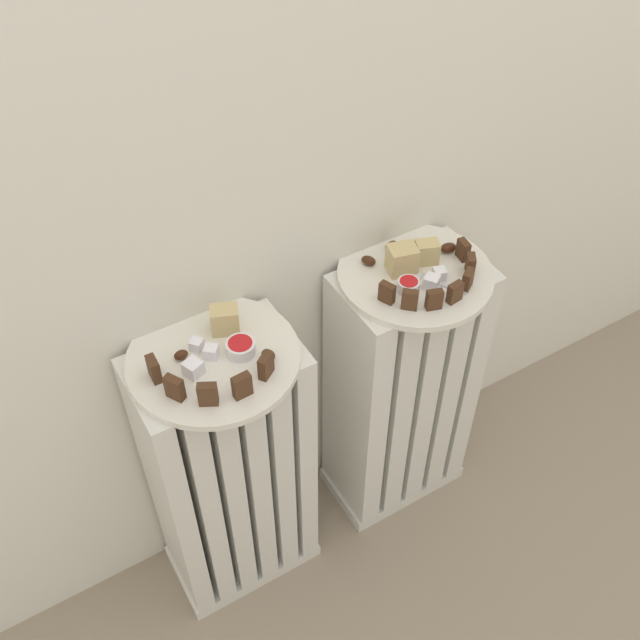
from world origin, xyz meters
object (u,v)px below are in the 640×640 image
object	(u,v)px
plate_left	(213,358)
plate_right	(415,274)
radiator_right	(401,392)
fork	(433,281)
radiator_left	(231,474)
jam_bowl_left	(241,347)
jam_bowl_right	(408,285)

from	to	relation	value
plate_left	plate_right	bearing A→B (deg)	0.00
radiator_right	plate_left	xyz separation A→B (m)	(-0.38, 0.00, 0.32)
plate_left	fork	world-z (taller)	fork
plate_left	plate_right	distance (m)	0.38
plate_left	fork	xyz separation A→B (m)	(0.39, -0.04, 0.01)
plate_left	radiator_left	bearing A→B (deg)	-45.00
jam_bowl_left	jam_bowl_right	world-z (taller)	same
radiator_left	plate_left	world-z (taller)	plate_left
radiator_left	jam_bowl_left	bearing A→B (deg)	-21.46
radiator_right	plate_right	distance (m)	0.32
radiator_left	plate_right	size ratio (longest dim) A/B	2.30
radiator_right	fork	world-z (taller)	fork
jam_bowl_right	plate_left	bearing A→B (deg)	174.62
radiator_left	fork	world-z (taller)	fork
radiator_right	jam_bowl_left	world-z (taller)	jam_bowl_left
radiator_left	fork	xyz separation A→B (m)	(0.39, -0.04, 0.33)
jam_bowl_left	jam_bowl_right	bearing A→B (deg)	-3.11
jam_bowl_right	fork	xyz separation A→B (m)	(0.05, -0.00, -0.01)
plate_left	jam_bowl_right	bearing A→B (deg)	-5.38
radiator_left	jam_bowl_left	size ratio (longest dim) A/B	13.57
fork	plate_right	bearing A→B (deg)	106.27
radiator_left	radiator_right	xyz separation A→B (m)	(0.38, 0.00, 0.00)
radiator_right	plate_left	world-z (taller)	plate_left
plate_right	plate_left	bearing A→B (deg)	180.00
plate_right	jam_bowl_left	world-z (taller)	jam_bowl_left
radiator_right	jam_bowl_right	xyz separation A→B (m)	(-0.04, -0.03, 0.34)
radiator_left	plate_left	distance (m)	0.32
radiator_right	fork	size ratio (longest dim) A/B	6.32
radiator_right	plate_right	bearing A→B (deg)	180.00
jam_bowl_left	fork	distance (m)	0.35
jam_bowl_left	plate_left	bearing A→B (deg)	158.54
plate_left	jam_bowl_right	world-z (taller)	jam_bowl_right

